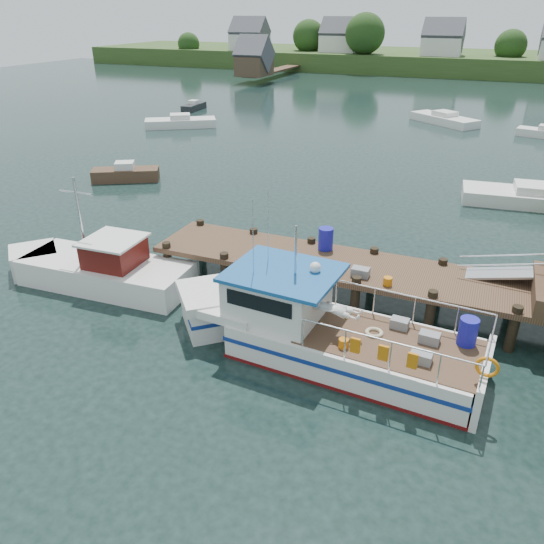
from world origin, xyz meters
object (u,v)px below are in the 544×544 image
at_px(moored_a, 181,122).
at_px(moored_c, 533,197).
at_px(lobster_boat, 315,329).
at_px(dock, 506,267).
at_px(moored_e, 194,106).
at_px(work_boat, 98,268).
at_px(moored_d, 444,119).
at_px(moored_rowboat, 126,174).

xyz_separation_m(moored_a, moored_c, (28.98, -10.77, 0.00)).
bearing_deg(moored_c, lobster_boat, -105.85).
bearing_deg(dock, moored_a, 138.04).
height_order(dock, moored_e, dock).
bearing_deg(moored_e, work_boat, -78.45).
height_order(work_boat, moored_d, work_boat).
height_order(dock, work_boat, dock).
distance_m(moored_rowboat, moored_a, 16.62).
xyz_separation_m(lobster_boat, moored_e, (-25.93, 36.87, -0.52)).
bearing_deg(moored_rowboat, work_boat, -56.73).
bearing_deg(dock, moored_e, 133.22).
distance_m(lobster_boat, moored_d, 39.50).
distance_m(moored_d, moored_e, 25.36).
bearing_deg(work_boat, moored_e, 112.27).
xyz_separation_m(dock, moored_a, (-27.58, 24.80, -1.81)).
xyz_separation_m(lobster_boat, moored_a, (-22.47, 28.63, -0.47)).
distance_m(lobster_boat, moored_c, 19.01).
height_order(moored_c, moored_d, moored_c).
bearing_deg(moored_e, moored_rowboat, -82.58).
relative_size(moored_rowboat, moored_d, 0.63).
bearing_deg(dock, moored_d, 99.28).
bearing_deg(moored_a, moored_e, 100.23).
distance_m(moored_c, moored_d, 22.81).
distance_m(work_boat, moored_d, 39.26).
bearing_deg(lobster_boat, work_boat, 176.58).
height_order(moored_rowboat, moored_e, moored_rowboat).
xyz_separation_m(work_boat, moored_c, (15.73, 16.69, -0.24)).
xyz_separation_m(dock, moored_c, (1.40, 14.03, -1.81)).
xyz_separation_m(dock, moored_e, (-31.05, 33.04, -1.87)).
height_order(lobster_boat, moored_c, lobster_boat).
relative_size(moored_rowboat, moored_c, 0.55).
relative_size(moored_a, moored_c, 0.85).
bearing_deg(moored_d, moored_e, 163.20).
height_order(work_boat, moored_e, work_boat).
distance_m(work_boat, moored_e, 39.42).
bearing_deg(moored_rowboat, moored_a, 110.61).
height_order(moored_rowboat, moored_d, moored_rowboat).
xyz_separation_m(moored_c, moored_d, (-7.22, 21.64, -0.01)).
bearing_deg(moored_a, moored_c, -32.96).
distance_m(moored_a, moored_e, 8.94).
xyz_separation_m(moored_rowboat, moored_e, (-9.13, 23.86, -0.07)).
bearing_deg(lobster_boat, moored_rowboat, 146.03).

